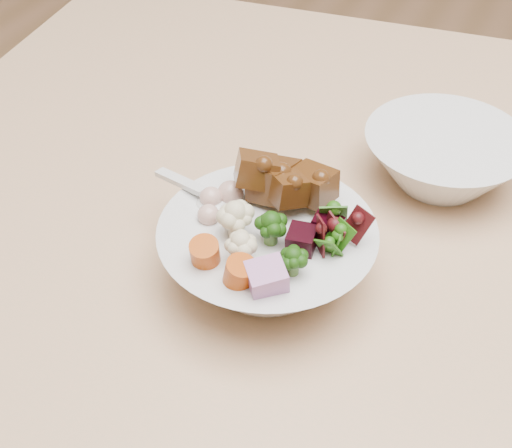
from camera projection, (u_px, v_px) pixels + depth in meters
food_bowl at (269, 249)px, 0.63m from camera, size 0.19×0.19×0.10m
soup_spoon at (204, 199)px, 0.64m from camera, size 0.09×0.05×0.02m
side_bowl at (443, 159)px, 0.74m from camera, size 0.17×0.17×0.06m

